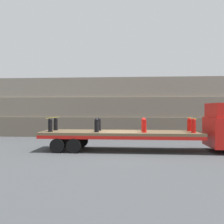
{
  "coord_description": "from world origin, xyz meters",
  "views": [
    {
      "loc": [
        0.7,
        -15.48,
        2.61
      ],
      "look_at": [
        -0.54,
        0.0,
        2.4
      ],
      "focal_mm": 40.0,
      "sensor_mm": 36.0,
      "label": 1
    }
  ],
  "objects_px": {
    "fire_hydrant_black_near_1": "(97,125)",
    "fire_hydrant_black_far_0": "(56,124)",
    "fire_hydrant_black_near_0": "(50,125)",
    "flatbed_trailer": "(112,135)",
    "fire_hydrant_red_near_2": "(144,126)",
    "fire_hydrant_red_near_3": "(194,126)",
    "fire_hydrant_red_far_2": "(143,124)",
    "fire_hydrant_black_far_1": "(99,124)",
    "fire_hydrant_red_far_3": "(189,125)"
  },
  "relations": [
    {
      "from": "fire_hydrant_black_far_0",
      "to": "fire_hydrant_red_near_2",
      "type": "distance_m",
      "value": 5.84
    },
    {
      "from": "flatbed_trailer",
      "to": "fire_hydrant_black_near_1",
      "type": "bearing_deg",
      "value": -148.4
    },
    {
      "from": "fire_hydrant_black_far_0",
      "to": "fire_hydrant_black_far_1",
      "type": "height_order",
      "value": "same"
    },
    {
      "from": "fire_hydrant_black_near_0",
      "to": "fire_hydrant_red_near_2",
      "type": "bearing_deg",
      "value": 0.0
    },
    {
      "from": "fire_hydrant_red_near_2",
      "to": "fire_hydrant_red_far_3",
      "type": "height_order",
      "value": "same"
    },
    {
      "from": "fire_hydrant_black_near_0",
      "to": "fire_hydrant_red_far_2",
      "type": "distance_m",
      "value": 5.84
    },
    {
      "from": "fire_hydrant_black_far_0",
      "to": "fire_hydrant_red_far_2",
      "type": "relative_size",
      "value": 1.0
    },
    {
      "from": "fire_hydrant_red_near_2",
      "to": "fire_hydrant_red_far_3",
      "type": "bearing_deg",
      "value": 20.93
    },
    {
      "from": "flatbed_trailer",
      "to": "fire_hydrant_red_far_2",
      "type": "bearing_deg",
      "value": 15.51
    },
    {
      "from": "flatbed_trailer",
      "to": "fire_hydrant_black_far_0",
      "type": "xyz_separation_m",
      "value": [
        -3.76,
        0.55,
        0.62
      ]
    },
    {
      "from": "fire_hydrant_black_near_1",
      "to": "fire_hydrant_red_near_3",
      "type": "height_order",
      "value": "same"
    },
    {
      "from": "fire_hydrant_red_near_2",
      "to": "fire_hydrant_red_near_3",
      "type": "relative_size",
      "value": 1.0
    },
    {
      "from": "fire_hydrant_red_far_2",
      "to": "fire_hydrant_red_near_3",
      "type": "bearing_deg",
      "value": -20.93
    },
    {
      "from": "fire_hydrant_black_far_1",
      "to": "fire_hydrant_red_near_3",
      "type": "xyz_separation_m",
      "value": [
        5.74,
        -1.1,
        0.0
      ]
    },
    {
      "from": "fire_hydrant_black_near_1",
      "to": "fire_hydrant_black_far_1",
      "type": "height_order",
      "value": "same"
    },
    {
      "from": "flatbed_trailer",
      "to": "fire_hydrant_red_far_2",
      "type": "xyz_separation_m",
      "value": [
        1.98,
        0.55,
        0.62
      ]
    },
    {
      "from": "fire_hydrant_black_near_0",
      "to": "fire_hydrant_red_far_3",
      "type": "xyz_separation_m",
      "value": [
        8.61,
        1.1,
        0.0
      ]
    },
    {
      "from": "fire_hydrant_black_far_0",
      "to": "fire_hydrant_black_near_1",
      "type": "relative_size",
      "value": 1.0
    },
    {
      "from": "fire_hydrant_red_near_3",
      "to": "fire_hydrant_black_far_1",
      "type": "bearing_deg",
      "value": 169.17
    },
    {
      "from": "flatbed_trailer",
      "to": "fire_hydrant_red_near_2",
      "type": "distance_m",
      "value": 2.14
    },
    {
      "from": "fire_hydrant_black_far_0",
      "to": "fire_hydrant_red_near_3",
      "type": "xyz_separation_m",
      "value": [
        8.61,
        -1.1,
        0.0
      ]
    },
    {
      "from": "fire_hydrant_red_near_2",
      "to": "fire_hydrant_red_far_2",
      "type": "distance_m",
      "value": 1.1
    },
    {
      "from": "fire_hydrant_black_far_0",
      "to": "fire_hydrant_black_near_1",
      "type": "xyz_separation_m",
      "value": [
        2.87,
        -1.1,
        0.0
      ]
    },
    {
      "from": "flatbed_trailer",
      "to": "fire_hydrant_red_near_3",
      "type": "relative_size",
      "value": 11.64
    },
    {
      "from": "fire_hydrant_red_far_2",
      "to": "fire_hydrant_black_near_0",
      "type": "bearing_deg",
      "value": -169.17
    },
    {
      "from": "fire_hydrant_black_near_0",
      "to": "fire_hydrant_black_near_1",
      "type": "xyz_separation_m",
      "value": [
        2.87,
        0.0,
        0.0
      ]
    },
    {
      "from": "fire_hydrant_black_near_1",
      "to": "fire_hydrant_black_far_0",
      "type": "bearing_deg",
      "value": 159.07
    },
    {
      "from": "fire_hydrant_red_near_3",
      "to": "fire_hydrant_red_far_3",
      "type": "relative_size",
      "value": 1.0
    },
    {
      "from": "fire_hydrant_black_near_1",
      "to": "fire_hydrant_red_far_2",
      "type": "relative_size",
      "value": 1.0
    },
    {
      "from": "fire_hydrant_red_near_3",
      "to": "fire_hydrant_red_far_3",
      "type": "height_order",
      "value": "same"
    },
    {
      "from": "flatbed_trailer",
      "to": "fire_hydrant_black_near_0",
      "type": "distance_m",
      "value": 3.85
    },
    {
      "from": "fire_hydrant_red_near_2",
      "to": "fire_hydrant_red_near_3",
      "type": "xyz_separation_m",
      "value": [
        2.87,
        0.0,
        0.0
      ]
    },
    {
      "from": "fire_hydrant_black_near_1",
      "to": "fire_hydrant_red_near_2",
      "type": "xyz_separation_m",
      "value": [
        2.87,
        0.0,
        0.0
      ]
    },
    {
      "from": "fire_hydrant_red_far_2",
      "to": "fire_hydrant_red_far_3",
      "type": "bearing_deg",
      "value": 0.0
    },
    {
      "from": "fire_hydrant_black_near_0",
      "to": "fire_hydrant_red_near_2",
      "type": "xyz_separation_m",
      "value": [
        5.74,
        0.0,
        0.0
      ]
    },
    {
      "from": "fire_hydrant_black_far_0",
      "to": "fire_hydrant_black_near_1",
      "type": "height_order",
      "value": "same"
    },
    {
      "from": "flatbed_trailer",
      "to": "fire_hydrant_black_far_1",
      "type": "relative_size",
      "value": 11.64
    },
    {
      "from": "fire_hydrant_black_far_0",
      "to": "fire_hydrant_red_near_3",
      "type": "height_order",
      "value": "same"
    },
    {
      "from": "fire_hydrant_black_near_1",
      "to": "fire_hydrant_red_near_2",
      "type": "height_order",
      "value": "same"
    },
    {
      "from": "flatbed_trailer",
      "to": "fire_hydrant_red_far_2",
      "type": "relative_size",
      "value": 11.64
    },
    {
      "from": "fire_hydrant_black_near_0",
      "to": "fire_hydrant_black_far_0",
      "type": "relative_size",
      "value": 1.0
    },
    {
      "from": "flatbed_trailer",
      "to": "fire_hydrant_black_near_0",
      "type": "xyz_separation_m",
      "value": [
        -3.76,
        -0.55,
        0.62
      ]
    },
    {
      "from": "flatbed_trailer",
      "to": "fire_hydrant_black_far_0",
      "type": "relative_size",
      "value": 11.64
    },
    {
      "from": "fire_hydrant_red_far_2",
      "to": "fire_hydrant_red_near_3",
      "type": "distance_m",
      "value": 3.07
    },
    {
      "from": "fire_hydrant_black_far_0",
      "to": "fire_hydrant_red_far_2",
      "type": "xyz_separation_m",
      "value": [
        5.74,
        0.0,
        0.0
      ]
    },
    {
      "from": "flatbed_trailer",
      "to": "fire_hydrant_red_near_2",
      "type": "bearing_deg",
      "value": -15.51
    },
    {
      "from": "fire_hydrant_black_near_1",
      "to": "fire_hydrant_red_near_2",
      "type": "bearing_deg",
      "value": 0.0
    },
    {
      "from": "fire_hydrant_black_far_0",
      "to": "fire_hydrant_black_near_1",
      "type": "distance_m",
      "value": 3.07
    },
    {
      "from": "fire_hydrant_black_near_0",
      "to": "fire_hydrant_black_far_0",
      "type": "height_order",
      "value": "same"
    },
    {
      "from": "flatbed_trailer",
      "to": "fire_hydrant_black_far_1",
      "type": "distance_m",
      "value": 1.22
    }
  ]
}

